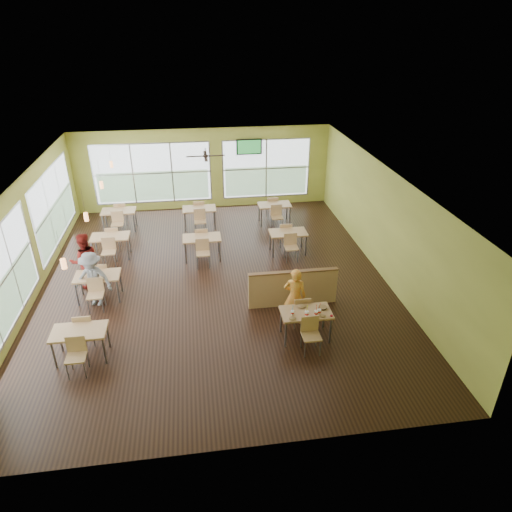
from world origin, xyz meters
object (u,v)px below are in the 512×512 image
at_px(half_wall_divider, 293,288).
at_px(man_plaid, 295,296).
at_px(main_table, 306,316).
at_px(food_basket, 323,308).

bearing_deg(half_wall_divider, man_plaid, -99.24).
relative_size(main_table, food_basket, 6.96).
xyz_separation_m(main_table, man_plaid, (-0.13, 0.68, 0.14)).
distance_m(main_table, half_wall_divider, 1.45).
bearing_deg(man_plaid, food_basket, 149.52).
height_order(main_table, food_basket, main_table).
relative_size(man_plaid, food_basket, 7.03).
distance_m(half_wall_divider, man_plaid, 0.82).
distance_m(main_table, food_basket, 0.45).
bearing_deg(man_plaid, main_table, 117.91).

